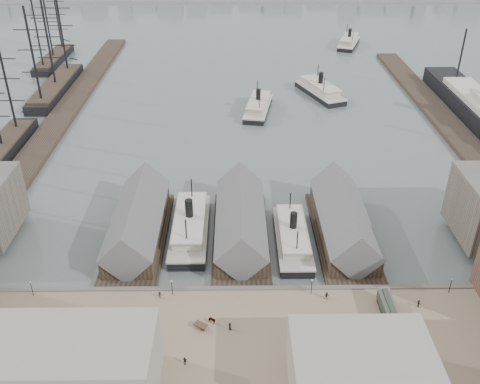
{
  "coord_description": "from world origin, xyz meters",
  "views": [
    {
      "loc": [
        -1.41,
        -95.69,
        79.42
      ],
      "look_at": [
        0.0,
        30.0,
        6.0
      ],
      "focal_mm": 40.0,
      "sensor_mm": 36.0,
      "label": 1
    }
  ],
  "objects_px": {
    "horse_cart_center": "(208,322)",
    "horse_cart_left": "(33,328)",
    "ferry_docked_west": "(190,226)",
    "tram": "(388,308)",
    "horse_cart_right": "(355,354)"
  },
  "relations": [
    {
      "from": "ferry_docked_west",
      "to": "horse_cart_center",
      "type": "bearing_deg",
      "value": -80.01
    },
    {
      "from": "tram",
      "to": "horse_cart_center",
      "type": "distance_m",
      "value": 36.77
    },
    {
      "from": "tram",
      "to": "horse_cart_right",
      "type": "xyz_separation_m",
      "value": [
        -8.93,
        -11.19,
        -0.91
      ]
    },
    {
      "from": "horse_cart_center",
      "to": "tram",
      "type": "bearing_deg",
      "value": -53.7
    },
    {
      "from": "tram",
      "to": "horse_cart_right",
      "type": "distance_m",
      "value": 14.34
    },
    {
      "from": "horse_cart_center",
      "to": "horse_cart_left",
      "type": "bearing_deg",
      "value": 124.32
    },
    {
      "from": "tram",
      "to": "horse_cart_right",
      "type": "relative_size",
      "value": 2.06
    },
    {
      "from": "ferry_docked_west",
      "to": "tram",
      "type": "xyz_separation_m",
      "value": [
        42.81,
        -32.36,
        1.18
      ]
    },
    {
      "from": "horse_cart_left",
      "to": "horse_cart_right",
      "type": "bearing_deg",
      "value": -88.81
    },
    {
      "from": "horse_cart_right",
      "to": "ferry_docked_west",
      "type": "bearing_deg",
      "value": 40.33
    },
    {
      "from": "ferry_docked_west",
      "to": "tram",
      "type": "relative_size",
      "value": 3.19
    },
    {
      "from": "tram",
      "to": "horse_cart_left",
      "type": "distance_m",
      "value": 71.47
    },
    {
      "from": "horse_cart_left",
      "to": "horse_cart_center",
      "type": "xyz_separation_m",
      "value": [
        34.69,
        1.2,
        0.06
      ]
    },
    {
      "from": "ferry_docked_west",
      "to": "horse_cart_center",
      "type": "xyz_separation_m",
      "value": [
        6.14,
        -34.9,
        0.25
      ]
    },
    {
      "from": "horse_cart_right",
      "to": "horse_cart_left",
      "type": "bearing_deg",
      "value": 85.65
    }
  ]
}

